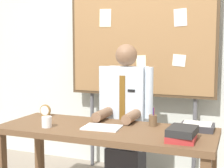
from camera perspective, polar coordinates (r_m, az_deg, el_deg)
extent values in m
cube|color=silver|center=(3.80, 5.81, 5.30)|extent=(6.40, 0.08, 2.70)
cube|color=brown|center=(2.74, -1.25, -8.15)|extent=(1.81, 0.69, 0.05)
cube|color=brown|center=(3.48, -12.54, -11.63)|extent=(0.07, 0.07, 0.70)
cube|color=#2D2D33|center=(3.38, 2.42, -14.40)|extent=(0.34, 0.30, 0.44)
cube|color=silver|center=(3.21, 2.47, -4.03)|extent=(0.40, 0.22, 0.80)
sphere|color=brown|center=(3.16, 2.51, 5.08)|extent=(0.21, 0.21, 0.21)
cylinder|color=silver|center=(3.25, -1.47, -1.12)|extent=(0.09, 0.09, 0.48)
cylinder|color=silver|center=(3.10, 6.38, -1.51)|extent=(0.09, 0.09, 0.48)
cylinder|color=brown|center=(3.03, -1.66, -5.32)|extent=(0.09, 0.30, 0.09)
cylinder|color=brown|center=(2.93, 3.40, -5.72)|extent=(0.09, 0.30, 0.09)
cube|color=brown|center=(3.10, 1.78, -3.30)|extent=(0.06, 0.01, 0.52)
cube|color=black|center=(3.05, 3.38, -1.19)|extent=(0.07, 0.01, 0.02)
cube|color=#4C3823|center=(3.61, 4.97, 7.70)|extent=(1.64, 0.05, 1.23)
cube|color=olive|center=(3.60, 4.92, 7.70)|extent=(1.58, 0.04, 1.17)
cylinder|color=#59595E|center=(3.96, -3.47, -7.66)|extent=(0.04, 0.04, 0.92)
cylinder|color=#59595E|center=(3.64, 14.17, -9.10)|extent=(0.04, 0.04, 0.92)
cube|color=silver|center=(3.49, 11.84, 11.30)|extent=(0.14, 0.00, 0.19)
cube|color=white|center=(3.48, 11.62, 4.05)|extent=(0.14, 0.00, 0.13)
cube|color=#F4EFCC|center=(3.57, 5.11, 3.57)|extent=(0.11, 0.00, 0.18)
cube|color=#F4EFCC|center=(3.72, -1.18, 11.45)|extent=(0.14, 0.00, 0.20)
cube|color=#B22D2D|center=(2.42, 11.99, -9.11)|extent=(0.21, 0.25, 0.05)
cube|color=#262626|center=(2.40, 12.18, -8.00)|extent=(0.20, 0.26, 0.05)
cube|color=white|center=(2.73, -1.77, -7.58)|extent=(0.32, 0.25, 0.01)
cylinder|color=olive|center=(3.25, -11.56, -4.52)|extent=(0.11, 0.02, 0.11)
cylinder|color=white|center=(3.24, -11.68, -4.56)|extent=(0.09, 0.00, 0.09)
cube|color=olive|center=(3.26, -11.54, -5.39)|extent=(0.08, 0.04, 0.01)
cylinder|color=white|center=(2.80, -11.33, -6.50)|extent=(0.08, 0.08, 0.09)
cylinder|color=brown|center=(2.81, 7.15, -6.34)|extent=(0.07, 0.07, 0.09)
cylinder|color=#263399|center=(2.79, 7.19, -5.59)|extent=(0.01, 0.01, 0.15)
cylinder|color=maroon|center=(2.79, 7.33, -5.58)|extent=(0.01, 0.01, 0.15)
cube|color=#333338|center=(2.75, 14.66, -7.27)|extent=(0.26, 0.20, 0.05)
cube|color=white|center=(2.74, 14.67, -6.68)|extent=(0.22, 0.17, 0.01)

